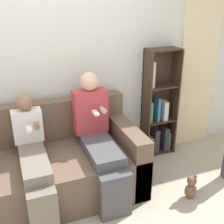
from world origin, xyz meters
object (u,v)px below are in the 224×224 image
object	(u,v)px
child_seated	(34,159)
couch	(45,170)
adult_seated	(99,137)
bookshelf	(158,113)
teddy_bear	(191,187)

from	to	relation	value
child_seated	couch	bearing A→B (deg)	55.04
couch	adult_seated	xyz separation A→B (m)	(0.56, -0.10, 0.33)
bookshelf	teddy_bear	world-z (taller)	bookshelf
couch	adult_seated	world-z (taller)	adult_seated
adult_seated	child_seated	size ratio (longest dim) A/B	1.15
adult_seated	couch	bearing A→B (deg)	169.86
couch	bookshelf	bearing A→B (deg)	13.52
adult_seated	child_seated	distance (m)	0.68
child_seated	teddy_bear	bearing A→B (deg)	-16.90
adult_seated	teddy_bear	xyz separation A→B (m)	(0.84, -0.51, -0.51)
couch	teddy_bear	world-z (taller)	couch
adult_seated	child_seated	world-z (taller)	adult_seated
adult_seated	teddy_bear	size ratio (longest dim) A/B	4.69
bookshelf	teddy_bear	distance (m)	1.08
adult_seated	child_seated	bearing A→B (deg)	-175.81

